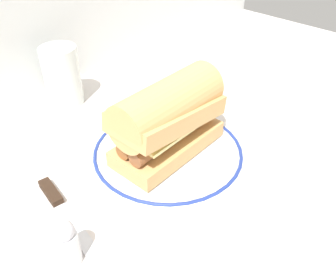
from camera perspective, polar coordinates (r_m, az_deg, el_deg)
The scene contains 6 objects.
ground_plane at distance 0.59m, azimuth -0.42°, elevation -4.38°, with size 1.50×1.50×0.00m, color silver.
plate at distance 0.59m, azimuth 0.00°, elevation -2.89°, with size 0.26×0.26×0.01m.
sausage_sandwich at distance 0.55m, azimuth 0.00°, elevation 2.77°, with size 0.19×0.09×0.12m.
drinking_glass at distance 0.74m, azimuth -16.50°, elevation 8.18°, with size 0.07×0.07×0.12m.
salt_shaker at distance 0.45m, azimuth -15.69°, elevation -16.13°, with size 0.03×0.03×0.07m.
butter_knife at distance 0.53m, azimuth -16.41°, elevation -10.99°, with size 0.04×0.16×0.01m.
Camera 1 is at (-0.32, -0.31, 0.38)m, focal length 38.73 mm.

